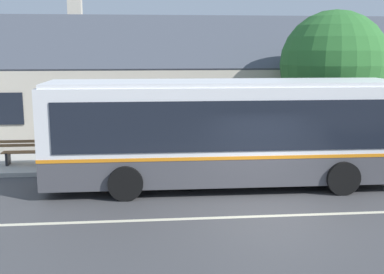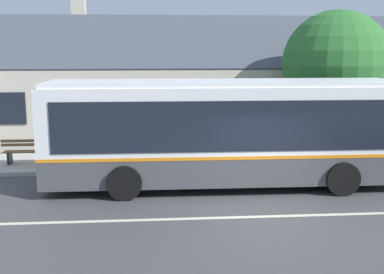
# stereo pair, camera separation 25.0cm
# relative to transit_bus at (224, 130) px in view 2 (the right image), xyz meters

# --- Properties ---
(ground_plane) EXTENTS (300.00, 300.00, 0.00)m
(ground_plane) POSITION_rel_transit_bus_xyz_m (0.77, -2.90, -1.76)
(ground_plane) COLOR #424244
(sidewalk_far) EXTENTS (60.00, 3.00, 0.15)m
(sidewalk_far) POSITION_rel_transit_bus_xyz_m (0.77, 3.10, -1.68)
(sidewalk_far) COLOR #ADAAA3
(sidewalk_far) RESTS_ON ground
(lane_divider_stripe) EXTENTS (60.00, 0.16, 0.01)m
(lane_divider_stripe) POSITION_rel_transit_bus_xyz_m (0.77, -2.90, -1.75)
(lane_divider_stripe) COLOR beige
(lane_divider_stripe) RESTS_ON ground
(community_building) EXTENTS (25.87, 10.92, 6.94)m
(community_building) POSITION_rel_transit_bus_xyz_m (0.94, 10.94, 0.07)
(community_building) COLOR beige
(community_building) RESTS_ON ground
(transit_bus) EXTENTS (10.94, 2.86, 3.28)m
(transit_bus) POSITION_rel_transit_bus_xyz_m (0.00, 0.00, 0.00)
(transit_bus) COLOR #47474C
(transit_bus) RESTS_ON ground
(bench_by_building) EXTENTS (1.87, 0.51, 0.94)m
(bench_by_building) POSITION_rel_transit_bus_xyz_m (-6.58, 2.77, -1.18)
(bench_by_building) COLOR brown
(bench_by_building) RESTS_ON sidewalk_far
(bench_down_street) EXTENTS (1.73, 0.51, 0.94)m
(bench_down_street) POSITION_rel_transit_bus_xyz_m (-3.07, 2.74, -1.19)
(bench_down_street) COLOR brown
(bench_down_street) RESTS_ON sidewalk_far
(street_tree_primary) EXTENTS (4.25, 4.25, 5.74)m
(street_tree_primary) POSITION_rel_transit_bus_xyz_m (5.04, 4.21, 1.68)
(street_tree_primary) COLOR #4C3828
(street_tree_primary) RESTS_ON ground
(bus_stop_sign) EXTENTS (0.36, 0.07, 2.40)m
(bus_stop_sign) POSITION_rel_transit_bus_xyz_m (5.84, 2.09, -0.12)
(bus_stop_sign) COLOR gray
(bus_stop_sign) RESTS_ON sidewalk_far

